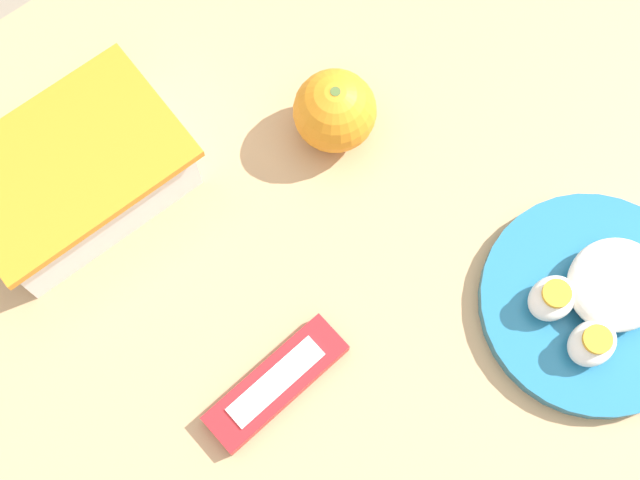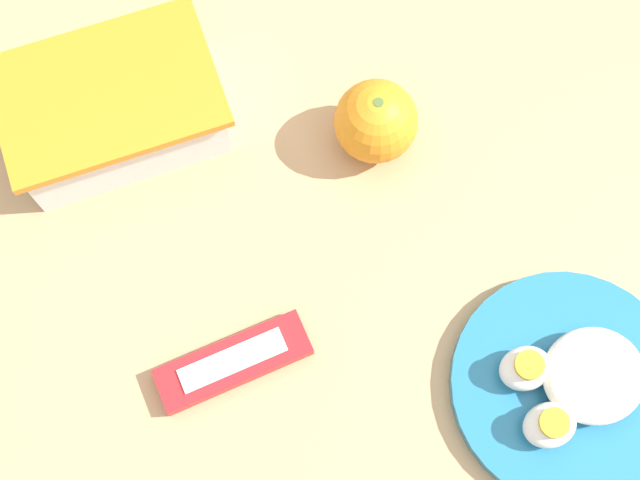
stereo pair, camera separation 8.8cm
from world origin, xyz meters
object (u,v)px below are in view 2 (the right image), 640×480
(food_container, at_px, (115,111))
(orange_fruit, at_px, (376,122))
(rice_plate, at_px, (571,385))
(candy_bar, at_px, (233,362))

(food_container, bearing_deg, orange_fruit, -22.50)
(rice_plate, relative_size, candy_bar, 1.47)
(food_container, distance_m, candy_bar, 0.29)
(orange_fruit, height_order, candy_bar, orange_fruit)
(food_container, xyz_separation_m, rice_plate, (0.33, -0.41, -0.02))
(food_container, xyz_separation_m, candy_bar, (0.04, -0.28, -0.03))
(food_container, relative_size, rice_plate, 0.97)
(food_container, distance_m, rice_plate, 0.53)
(rice_plate, bearing_deg, orange_fruit, 105.12)
(candy_bar, bearing_deg, food_container, 97.13)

